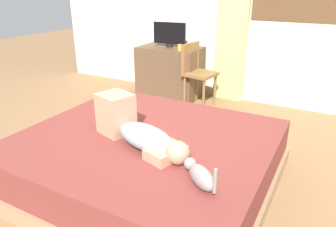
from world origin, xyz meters
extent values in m
plane|color=olive|center=(0.00, 0.00, 0.00)|extent=(16.00, 16.00, 0.00)
cube|color=#997A56|center=(-0.09, 0.00, 0.07)|extent=(2.06, 1.88, 0.14)
cube|color=brown|center=(-0.09, 0.00, 0.28)|extent=(2.00, 1.82, 0.29)
ellipsoid|color=#8C939E|center=(0.01, -0.16, 0.51)|extent=(0.61, 0.41, 0.17)
sphere|color=tan|center=(0.33, -0.26, 0.51)|extent=(0.17, 0.17, 0.17)
cube|color=tan|center=(-0.35, -0.05, 0.60)|extent=(0.32, 0.31, 0.34)
cube|color=tan|center=(0.22, -0.23, 0.47)|extent=(0.27, 0.33, 0.08)
ellipsoid|color=gray|center=(0.59, -0.43, 0.49)|extent=(0.27, 0.25, 0.13)
sphere|color=gray|center=(0.46, -0.34, 0.50)|extent=(0.08, 0.08, 0.08)
cylinder|color=gray|center=(0.70, -0.52, 0.56)|extent=(0.03, 0.03, 0.16)
cube|color=brown|center=(-1.00, 2.10, 0.37)|extent=(0.90, 0.56, 0.74)
cylinder|color=black|center=(-1.01, 2.10, 0.77)|extent=(0.10, 0.10, 0.05)
cube|color=black|center=(-1.01, 2.10, 0.94)|extent=(0.48, 0.09, 0.30)
cylinder|color=gold|center=(-0.76, 1.95, 0.78)|extent=(0.06, 0.06, 0.08)
cylinder|color=brown|center=(-0.25, 2.03, 0.22)|extent=(0.04, 0.04, 0.44)
cylinder|color=brown|center=(-0.29, 1.73, 0.22)|extent=(0.04, 0.04, 0.44)
cylinder|color=brown|center=(-0.55, 2.08, 0.22)|extent=(0.04, 0.04, 0.44)
cylinder|color=brown|center=(-0.59, 1.78, 0.22)|extent=(0.04, 0.04, 0.44)
cube|color=brown|center=(-0.42, 1.90, 0.46)|extent=(0.43, 0.43, 0.04)
cube|color=brown|center=(-0.59, 1.93, 0.67)|extent=(0.10, 0.38, 0.38)
cube|color=#ADCC75|center=(-0.18, 2.38, 1.17)|extent=(0.44, 0.06, 2.34)
camera|label=1|loc=(1.21, -2.01, 1.61)|focal=34.23mm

